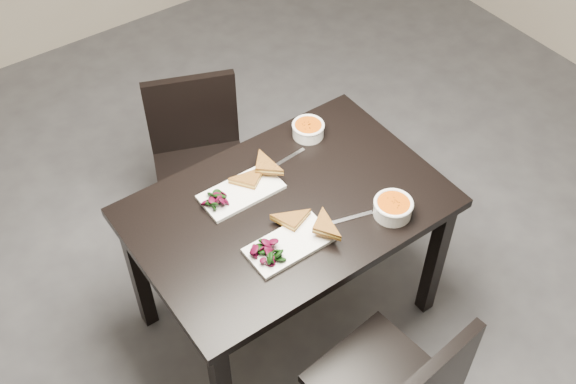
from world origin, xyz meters
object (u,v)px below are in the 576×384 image
object	(u,v)px
table	(288,221)
chair_far	(199,155)
plate_near	(289,244)
plate_far	(241,192)
soup_bowl_far	(308,129)
soup_bowl_near	(393,207)

from	to	relation	value
table	chair_far	bearing A→B (deg)	91.66
plate_near	plate_far	xyz separation A→B (m)	(0.00, 0.32, 0.00)
chair_far	plate_near	world-z (taller)	chair_far
plate_near	plate_far	world-z (taller)	same
table	plate_far	distance (m)	0.22
table	soup_bowl_far	distance (m)	0.43
table	plate_far	size ratio (longest dim) A/B	3.72
plate_near	soup_bowl_near	bearing A→B (deg)	-13.85
chair_far	plate_near	bearing A→B (deg)	-74.55
soup_bowl_near	plate_near	bearing A→B (deg)	166.15
chair_far	plate_near	distance (m)	0.91
chair_far	soup_bowl_near	bearing A→B (deg)	-50.10
table	soup_bowl_far	bearing A→B (deg)	42.38
soup_bowl_far	plate_near	bearing A→B (deg)	-133.18
soup_bowl_far	chair_far	bearing A→B (deg)	127.52
chair_far	plate_far	bearing A→B (deg)	-78.27
plate_near	plate_far	bearing A→B (deg)	89.98
table	plate_near	size ratio (longest dim) A/B	3.77
chair_far	soup_bowl_near	distance (m)	1.06
chair_far	plate_far	size ratio (longest dim) A/B	2.64
table	chair_far	xyz separation A→B (m)	(-0.02, 0.69, -0.17)
table	soup_bowl_near	distance (m)	0.42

